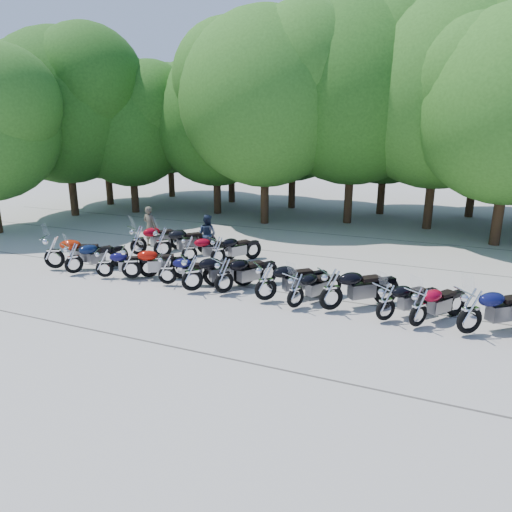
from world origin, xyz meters
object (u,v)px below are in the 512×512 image
at_px(motorcycle_16, 189,248).
at_px(motorcycle_17, 218,250).
at_px(motorcycle_7, 266,281).
at_px(rider_0, 150,226).
at_px(motorcycle_9, 331,288).
at_px(rider_1, 207,234).
at_px(motorcycle_3, 131,262).
at_px(motorcycle_10, 386,301).
at_px(motorcycle_6, 224,274).
at_px(motorcycle_4, 167,268).
at_px(motorcycle_0, 54,251).
at_px(motorcycle_8, 296,289).
at_px(motorcycle_15, 162,242).
at_px(motorcycle_11, 419,306).
at_px(motorcycle_12, 471,310).
at_px(motorcycle_14, 138,239).
at_px(motorcycle_1, 73,257).
at_px(motorcycle_5, 192,272).
at_px(motorcycle_2, 104,262).

xyz_separation_m(motorcycle_16, motorcycle_17, (1.17, 0.11, 0.03)).
relative_size(motorcycle_7, rider_0, 1.37).
xyz_separation_m(motorcycle_9, rider_1, (-6.13, 4.05, 0.11)).
relative_size(motorcycle_3, motorcycle_10, 1.08).
relative_size(motorcycle_6, motorcycle_10, 1.09).
relative_size(motorcycle_4, motorcycle_7, 0.88).
bearing_deg(motorcycle_0, motorcycle_8, -116.44).
xyz_separation_m(motorcycle_7, motorcycle_15, (-5.42, 2.69, 0.04)).
distance_m(motorcycle_11, motorcycle_12, 1.21).
xyz_separation_m(motorcycle_0, motorcycle_17, (5.23, 2.76, -0.09)).
relative_size(motorcycle_11, motorcycle_14, 0.88).
xyz_separation_m(motorcycle_15, motorcycle_17, (2.42, 0.04, -0.09)).
height_order(motorcycle_10, motorcycle_15, motorcycle_15).
bearing_deg(motorcycle_0, motorcycle_12, -116.03).
bearing_deg(motorcycle_1, motorcycle_9, -151.08).
bearing_deg(motorcycle_7, rider_1, 3.41).
xyz_separation_m(motorcycle_5, motorcycle_15, (-3.00, 2.83, 0.03)).
bearing_deg(motorcycle_15, motorcycle_4, 168.38).
height_order(motorcycle_3, motorcycle_4, motorcycle_3).
distance_m(motorcycle_0, motorcycle_5, 5.82).
xyz_separation_m(motorcycle_2, motorcycle_4, (2.39, 0.21, 0.01)).
bearing_deg(motorcycle_17, motorcycle_15, 32.59).
relative_size(motorcycle_0, motorcycle_10, 1.19).
distance_m(motorcycle_5, motorcycle_15, 4.12).
xyz_separation_m(motorcycle_4, motorcycle_12, (9.02, -0.27, 0.11)).
height_order(motorcycle_0, motorcycle_7, motorcycle_0).
relative_size(motorcycle_14, motorcycle_16, 1.17).
bearing_deg(motorcycle_15, motorcycle_14, 42.62).
bearing_deg(motorcycle_12, motorcycle_7, 49.37).
distance_m(motorcycle_5, rider_1, 4.56).
distance_m(motorcycle_14, rider_0, 1.65).
relative_size(motorcycle_14, rider_0, 1.41).
relative_size(motorcycle_15, motorcycle_17, 1.14).
height_order(motorcycle_15, motorcycle_16, motorcycle_15).
distance_m(motorcycle_10, motorcycle_15, 9.32).
xyz_separation_m(motorcycle_5, rider_0, (-4.66, 4.37, 0.19)).
bearing_deg(motorcycle_14, motorcycle_10, -166.35).
height_order(motorcycle_4, motorcycle_10, motorcycle_10).
bearing_deg(motorcycle_2, rider_1, -51.14).
bearing_deg(motorcycle_11, rider_0, 13.93).
bearing_deg(motorcycle_12, motorcycle_8, 51.25).
bearing_deg(rider_0, motorcycle_3, 121.69).
bearing_deg(motorcycle_8, motorcycle_15, 4.79).
distance_m(motorcycle_6, rider_0, 7.01).
distance_m(motorcycle_16, rider_1, 1.46).
xyz_separation_m(motorcycle_15, motorcycle_16, (1.24, -0.06, -0.12)).
distance_m(motorcycle_15, motorcycle_17, 2.42).
height_order(motorcycle_7, motorcycle_9, motorcycle_9).
relative_size(motorcycle_4, motorcycle_11, 0.97).
height_order(motorcycle_9, motorcycle_12, motorcycle_9).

